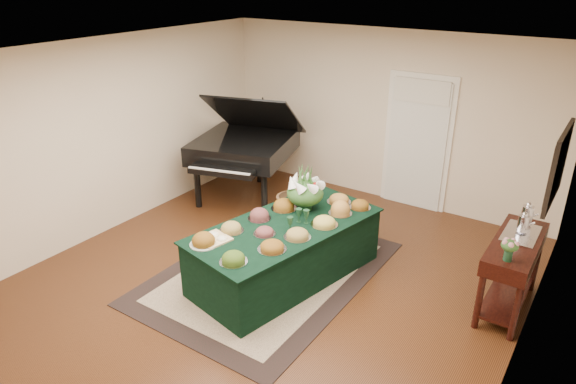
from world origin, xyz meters
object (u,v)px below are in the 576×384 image
Objects in this scene: buffet_table at (286,251)px; mahogany_sideboard at (514,256)px; floral_centerpiece at (305,189)px; grand_piano at (244,146)px.

mahogany_sideboard is at bearing 19.65° from buffet_table.
grand_piano reaches higher than floral_centerpiece.
mahogany_sideboard is (2.40, 0.86, 0.30)m from buffet_table.
buffet_table is 0.80m from floral_centerpiece.
grand_piano is (-1.87, 1.15, -0.12)m from floral_centerpiece.
grand_piano is 1.58× the size of mahogany_sideboard.
mahogany_sideboard is (4.30, -0.77, -0.22)m from grand_piano.
buffet_table is 5.36× the size of floral_centerpiece.
buffet_table is 1.27× the size of grand_piano.
floral_centerpiece is 2.48m from mahogany_sideboard.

